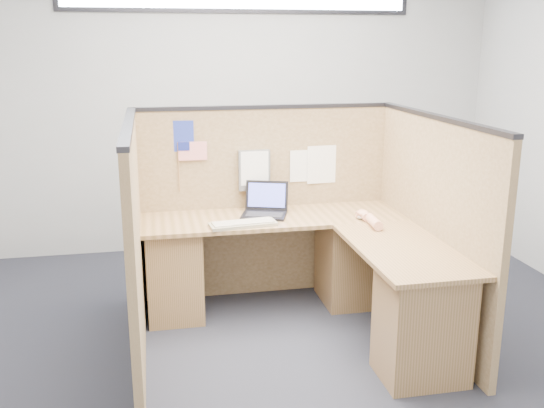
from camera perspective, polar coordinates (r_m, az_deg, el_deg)
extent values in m
plane|color=black|center=(4.21, 1.98, -13.30)|extent=(5.00, 5.00, 0.00)
plane|color=#ABAEB1|center=(5.95, -2.98, 9.18)|extent=(5.00, 0.00, 5.00)
plane|color=#ABAEB1|center=(1.71, 20.20, -5.94)|extent=(5.00, 0.00, 5.00)
cube|color=brown|center=(4.85, -0.68, 0.09)|extent=(2.05, 0.05, 1.50)
cube|color=#232328|center=(4.71, -0.70, 9.13)|extent=(2.05, 0.06, 0.03)
cube|color=brown|center=(3.91, -12.72, -3.94)|extent=(0.05, 1.80, 1.50)
cube|color=#232328|center=(3.74, -13.39, 7.25)|extent=(0.06, 1.80, 0.03)
cube|color=brown|center=(4.33, 14.75, -2.21)|extent=(0.05, 1.80, 1.50)
cube|color=#232328|center=(4.18, 15.44, 7.88)|extent=(0.06, 1.80, 0.03)
cube|color=brown|center=(4.55, 0.09, -1.35)|extent=(1.95, 0.60, 0.03)
cube|color=brown|center=(3.95, 12.36, -4.24)|extent=(0.60, 1.15, 0.03)
cube|color=brown|center=(4.58, -9.19, -6.25)|extent=(0.40, 0.50, 0.70)
cube|color=brown|center=(4.81, 7.14, -5.13)|extent=(0.40, 0.50, 0.70)
cube|color=brown|center=(3.82, 13.99, -10.95)|extent=(0.50, 0.40, 0.70)
cube|color=black|center=(4.54, -0.76, -1.06)|extent=(0.39, 0.34, 0.02)
cube|color=black|center=(4.66, -1.12, 0.83)|extent=(0.33, 0.17, 0.22)
cube|color=#444DAF|center=(4.65, -1.09, 0.80)|extent=(0.29, 0.14, 0.18)
cube|color=gray|center=(4.31, -2.75, -1.92)|extent=(0.49, 0.22, 0.02)
cube|color=silver|center=(4.30, -2.75, -1.72)|extent=(0.45, 0.18, 0.01)
ellipsoid|color=silver|center=(4.52, 8.53, -1.14)|extent=(0.11, 0.07, 0.04)
ellipsoid|color=tan|center=(4.51, 8.56, -0.85)|extent=(0.09, 0.11, 0.05)
cylinder|color=tan|center=(4.47, 8.82, -1.19)|extent=(0.06, 0.05, 0.06)
cylinder|color=tan|center=(4.35, 9.56, -1.67)|extent=(0.10, 0.26, 0.08)
cube|color=#22339E|center=(4.63, -8.46, 6.33)|extent=(0.17, 0.03, 0.23)
cylinder|color=olive|center=(4.66, -8.77, 3.45)|extent=(0.01, 0.01, 0.38)
cube|color=red|center=(4.64, -7.48, 4.97)|extent=(0.22, 0.00, 0.14)
cube|color=navy|center=(4.63, -8.31, 5.39)|extent=(0.09, 0.00, 0.07)
cube|color=slate|center=(4.71, -1.69, 3.20)|extent=(0.25, 0.05, 0.31)
cube|color=white|center=(4.68, -1.64, 3.37)|extent=(0.22, 0.01, 0.26)
cube|color=white|center=(4.85, 4.69, 3.72)|extent=(0.24, 0.02, 0.30)
cube|color=white|center=(4.81, 2.85, 3.60)|extent=(0.20, 0.01, 0.25)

